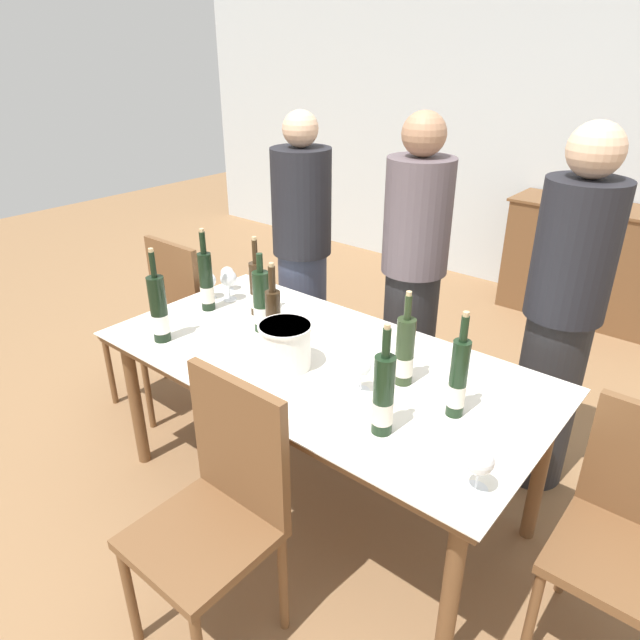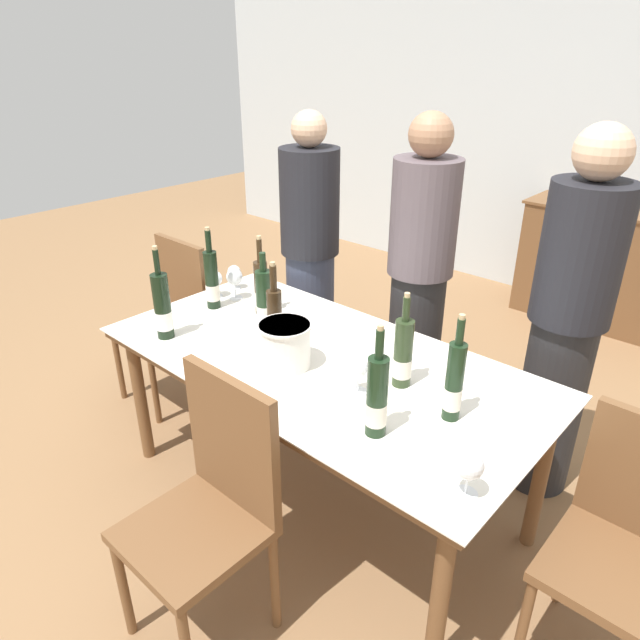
{
  "view_description": "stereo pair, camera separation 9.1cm",
  "coord_description": "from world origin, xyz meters",
  "px_view_note": "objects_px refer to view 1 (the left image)",
  "views": [
    {
      "loc": [
        1.32,
        -1.59,
        1.92
      ],
      "look_at": [
        0.0,
        0.0,
        0.92
      ],
      "focal_mm": 32.0,
      "sensor_mm": 36.0,
      "label": 1
    },
    {
      "loc": [
        1.39,
        -1.53,
        1.92
      ],
      "look_at": [
        0.0,
        0.0,
        0.92
      ],
      "focal_mm": 32.0,
      "sensor_mm": 36.0,
      "label": 2
    }
  ],
  "objects_px": {
    "wine_glass_4": "(208,281)",
    "chair_near_front": "(220,501)",
    "wine_bottle_0": "(206,282)",
    "wine_glass_0": "(361,368)",
    "chair_right_end": "(636,528)",
    "wine_bottle_5": "(273,320)",
    "wine_glass_2": "(227,274)",
    "wine_bottle_6": "(383,397)",
    "wine_bottle_4": "(262,303)",
    "ice_bucket": "(286,344)",
    "person_host": "(302,259)",
    "dining_table": "(320,372)",
    "wine_glass_3": "(480,462)",
    "chair_left_end": "(162,314)",
    "wine_bottle_7": "(458,380)",
    "wine_bottle_1": "(159,311)",
    "wine_bottle_3": "(257,289)",
    "person_guest_left": "(413,280)",
    "sideboard_cabinet": "(611,267)",
    "person_guest_right": "(561,320)",
    "wine_glass_1": "(229,279)"
  },
  "relations": [
    {
      "from": "sideboard_cabinet",
      "to": "dining_table",
      "type": "relative_size",
      "value": 0.81
    },
    {
      "from": "wine_bottle_4",
      "to": "wine_glass_0",
      "type": "distance_m",
      "value": 0.66
    },
    {
      "from": "wine_glass_3",
      "to": "wine_bottle_6",
      "type": "bearing_deg",
      "value": 171.08
    },
    {
      "from": "chair_near_front",
      "to": "wine_glass_3",
      "type": "bearing_deg",
      "value": 29.51
    },
    {
      "from": "wine_bottle_1",
      "to": "chair_left_end",
      "type": "height_order",
      "value": "wine_bottle_1"
    },
    {
      "from": "wine_bottle_1",
      "to": "chair_near_front",
      "type": "distance_m",
      "value": 0.94
    },
    {
      "from": "wine_bottle_1",
      "to": "wine_glass_2",
      "type": "distance_m",
      "value": 0.61
    },
    {
      "from": "sideboard_cabinet",
      "to": "wine_bottle_4",
      "type": "height_order",
      "value": "wine_bottle_4"
    },
    {
      "from": "wine_glass_3",
      "to": "person_guest_right",
      "type": "xyz_separation_m",
      "value": [
        -0.14,
        1.09,
        0.0
      ]
    },
    {
      "from": "wine_glass_0",
      "to": "wine_glass_2",
      "type": "xyz_separation_m",
      "value": [
        -1.12,
        0.35,
        -0.01
      ]
    },
    {
      "from": "ice_bucket",
      "to": "person_host",
      "type": "distance_m",
      "value": 1.07
    },
    {
      "from": "wine_bottle_3",
      "to": "wine_glass_4",
      "type": "relative_size",
      "value": 2.78
    },
    {
      "from": "wine_bottle_3",
      "to": "chair_right_end",
      "type": "bearing_deg",
      "value": -2.11
    },
    {
      "from": "ice_bucket",
      "to": "dining_table",
      "type": "bearing_deg",
      "value": 61.96
    },
    {
      "from": "dining_table",
      "to": "wine_bottle_1",
      "type": "xyz_separation_m",
      "value": [
        -0.65,
        -0.32,
        0.21
      ]
    },
    {
      "from": "wine_glass_0",
      "to": "chair_right_end",
      "type": "height_order",
      "value": "chair_right_end"
    },
    {
      "from": "chair_left_end",
      "to": "ice_bucket",
      "type": "bearing_deg",
      "value": -10.66
    },
    {
      "from": "ice_bucket",
      "to": "chair_right_end",
      "type": "bearing_deg",
      "value": 9.39
    },
    {
      "from": "wine_glass_2",
      "to": "wine_bottle_3",
      "type": "bearing_deg",
      "value": -18.09
    },
    {
      "from": "wine_glass_0",
      "to": "chair_left_end",
      "type": "distance_m",
      "value": 1.56
    },
    {
      "from": "ice_bucket",
      "to": "chair_left_end",
      "type": "bearing_deg",
      "value": 169.34
    },
    {
      "from": "person_guest_left",
      "to": "wine_glass_1",
      "type": "bearing_deg",
      "value": -138.51
    },
    {
      "from": "wine_bottle_7",
      "to": "wine_glass_4",
      "type": "bearing_deg",
      "value": 175.36
    },
    {
      "from": "wine_bottle_1",
      "to": "chair_near_front",
      "type": "bearing_deg",
      "value": -25.88
    },
    {
      "from": "wine_bottle_5",
      "to": "wine_glass_2",
      "type": "distance_m",
      "value": 0.7
    },
    {
      "from": "wine_bottle_4",
      "to": "wine_glass_2",
      "type": "bearing_deg",
      "value": 155.29
    },
    {
      "from": "wine_bottle_6",
      "to": "wine_bottle_0",
      "type": "bearing_deg",
      "value": 167.11
    },
    {
      "from": "ice_bucket",
      "to": "chair_right_end",
      "type": "distance_m",
      "value": 1.36
    },
    {
      "from": "wine_bottle_3",
      "to": "wine_bottle_7",
      "type": "bearing_deg",
      "value": -7.37
    },
    {
      "from": "person_host",
      "to": "wine_bottle_4",
      "type": "bearing_deg",
      "value": -62.66
    },
    {
      "from": "wine_glass_1",
      "to": "person_guest_right",
      "type": "distance_m",
      "value": 1.58
    },
    {
      "from": "ice_bucket",
      "to": "wine_bottle_4",
      "type": "height_order",
      "value": "wine_bottle_4"
    },
    {
      "from": "dining_table",
      "to": "wine_glass_2",
      "type": "bearing_deg",
      "value": 163.12
    },
    {
      "from": "wine_bottle_6",
      "to": "chair_right_end",
      "type": "height_order",
      "value": "wine_bottle_6"
    },
    {
      "from": "wine_bottle_3",
      "to": "chair_near_front",
      "type": "distance_m",
      "value": 1.12
    },
    {
      "from": "wine_bottle_1",
      "to": "person_host",
      "type": "bearing_deg",
      "value": 94.24
    },
    {
      "from": "dining_table",
      "to": "wine_bottle_0",
      "type": "relative_size",
      "value": 4.59
    },
    {
      "from": "sideboard_cabinet",
      "to": "wine_bottle_1",
      "type": "relative_size",
      "value": 3.61
    },
    {
      "from": "dining_table",
      "to": "person_guest_right",
      "type": "bearing_deg",
      "value": 47.97
    },
    {
      "from": "sideboard_cabinet",
      "to": "ice_bucket",
      "type": "relative_size",
      "value": 7.05
    },
    {
      "from": "wine_glass_3",
      "to": "wine_glass_2",
      "type": "bearing_deg",
      "value": 161.63
    },
    {
      "from": "dining_table",
      "to": "chair_near_front",
      "type": "relative_size",
      "value": 1.93
    },
    {
      "from": "wine_glass_4",
      "to": "chair_near_front",
      "type": "bearing_deg",
      "value": -39.68
    },
    {
      "from": "wine_bottle_6",
      "to": "wine_glass_4",
      "type": "height_order",
      "value": "wine_bottle_6"
    },
    {
      "from": "wine_bottle_5",
      "to": "wine_bottle_3",
      "type": "bearing_deg",
      "value": 146.85
    },
    {
      "from": "wine_bottle_1",
      "to": "wine_glass_1",
      "type": "bearing_deg",
      "value": 101.26
    },
    {
      "from": "wine_glass_0",
      "to": "chair_right_end",
      "type": "bearing_deg",
      "value": 10.38
    },
    {
      "from": "wine_glass_4",
      "to": "wine_bottle_0",
      "type": "bearing_deg",
      "value": -42.25
    },
    {
      "from": "wine_bottle_0",
      "to": "person_host",
      "type": "distance_m",
      "value": 0.69
    },
    {
      "from": "wine_glass_4",
      "to": "person_guest_left",
      "type": "height_order",
      "value": "person_guest_left"
    }
  ]
}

